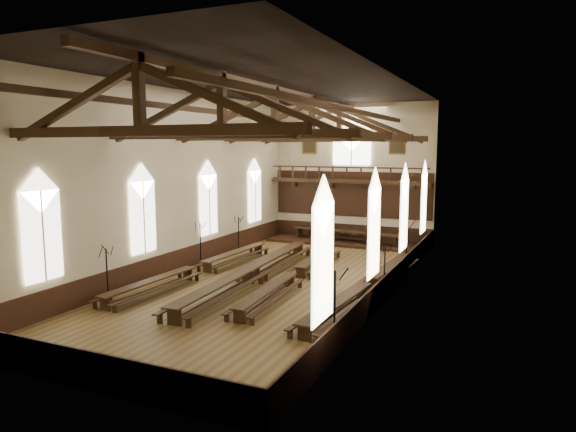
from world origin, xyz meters
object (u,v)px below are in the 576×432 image
object	(u,v)px
refectory_row_b	(251,270)
dais	(345,243)
candelabrum_left_far	(239,241)
candelabrum_right_mid	(384,277)
candelabrum_right_far	(406,253)
candelabrum_left_mid	(201,252)
high_table	(346,232)
candelabrum_left_near	(108,284)
refectory_row_c	(295,273)
refectory_row_d	(368,284)
candelabrum_right_near	(334,321)
refectory_row_a	(198,267)

from	to	relation	value
refectory_row_b	dais	xyz separation A→B (m)	(1.27, 11.89, -0.49)
candelabrum_left_far	candelabrum_right_mid	world-z (taller)	candelabrum_left_far
candelabrum_right_far	candelabrum_left_mid	bearing A→B (deg)	-158.98
dais	high_table	bearing A→B (deg)	180.00
candelabrum_left_near	candelabrum_left_mid	world-z (taller)	candelabrum_left_mid
refectory_row_c	refectory_row_d	bearing A→B (deg)	-7.98
refectory_row_d	candelabrum_left_far	bearing A→B (deg)	149.09
candelabrum_left_far	high_table	bearing A→B (deg)	43.79
refectory_row_d	high_table	distance (m)	12.73
candelabrum_right_near	candelabrum_right_mid	distance (m)	7.35
dais	candelabrum_right_far	bearing A→B (deg)	-46.18
candelabrum_left_mid	refectory_row_b	bearing A→B (deg)	-24.09
candelabrum_right_near	candelabrum_right_far	size ratio (longest dim) A/B	0.99
candelabrum_right_mid	candelabrum_left_near	bearing A→B (deg)	-149.51
candelabrum_right_near	refectory_row_c	bearing A→B (deg)	122.97
candelabrum_left_near	candelabrum_right_far	bearing A→B (deg)	46.63
candelabrum_left_mid	candelabrum_left_far	size ratio (longest dim) A/B	1.10
candelabrum_left_mid	candelabrum_right_mid	xyz separation A→B (m)	(11.10, -0.95, -0.10)
candelabrum_left_near	refectory_row_d	bearing A→B (deg)	28.21
refectory_row_a	refectory_row_b	world-z (taller)	refectory_row_b
refectory_row_a	candelabrum_right_far	distance (m)	11.76
candelabrum_left_mid	candelabrum_right_mid	distance (m)	11.14
high_table	candelabrum_right_near	distance (m)	19.01
high_table	candelabrum_right_far	size ratio (longest dim) A/B	2.89
dais	high_table	world-z (taller)	high_table
candelabrum_right_mid	candelabrum_right_far	size ratio (longest dim) A/B	0.81
refectory_row_c	candelabrum_right_near	bearing A→B (deg)	-57.03
refectory_row_b	high_table	distance (m)	11.96
candelabrum_right_near	candelabrum_left_near	bearing A→B (deg)	175.81
refectory_row_b	candelabrum_right_mid	world-z (taller)	candelabrum_right_mid
refectory_row_a	candelabrum_left_mid	bearing A→B (deg)	120.30
refectory_row_a	refectory_row_d	bearing A→B (deg)	2.29
dais	candelabrum_left_far	world-z (taller)	candelabrum_left_far
refectory_row_b	candelabrum_left_far	world-z (taller)	candelabrum_left_far
refectory_row_b	candelabrum_right_far	bearing A→B (deg)	42.95
refectory_row_b	candelabrum_right_near	distance (m)	9.22
refectory_row_b	high_table	world-z (taller)	high_table
refectory_row_c	candelabrum_right_mid	distance (m)	4.58
refectory_row_a	candelabrum_left_near	bearing A→B (deg)	-103.65
refectory_row_a	candelabrum_right_mid	distance (m)	9.90
candelabrum_left_near	candelabrum_right_near	bearing A→B (deg)	-4.19
refectory_row_a	candelabrum_right_near	distance (m)	11.56
dais	candelabrum_right_far	xyz separation A→B (m)	(5.43, -5.66, 0.77)
dais	candelabrum_left_mid	distance (m)	11.45
dais	candelabrum_left_mid	size ratio (longest dim) A/B	4.34
dais	candelabrum_right_near	distance (m)	19.03
dais	candelabrum_right_far	distance (m)	7.88
candelabrum_right_mid	candelabrum_right_far	world-z (taller)	candelabrum_right_far
candelabrum_left_near	candelabrum_left_far	world-z (taller)	candelabrum_left_near
refectory_row_b	candelabrum_left_far	size ratio (longest dim) A/B	6.26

